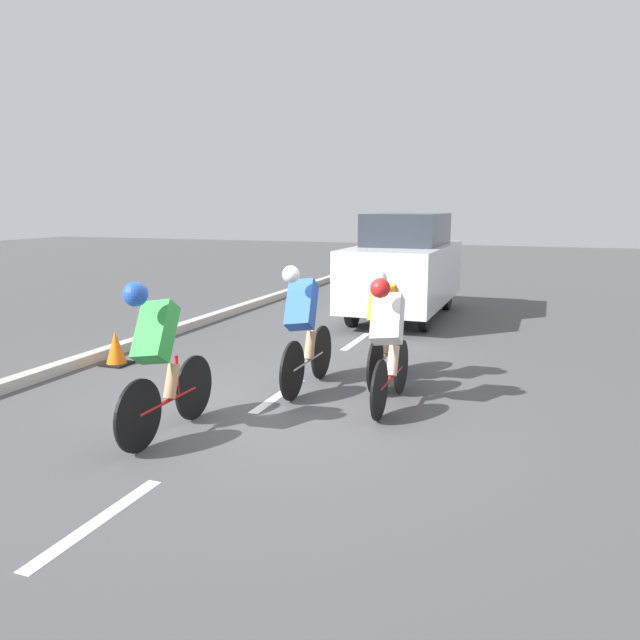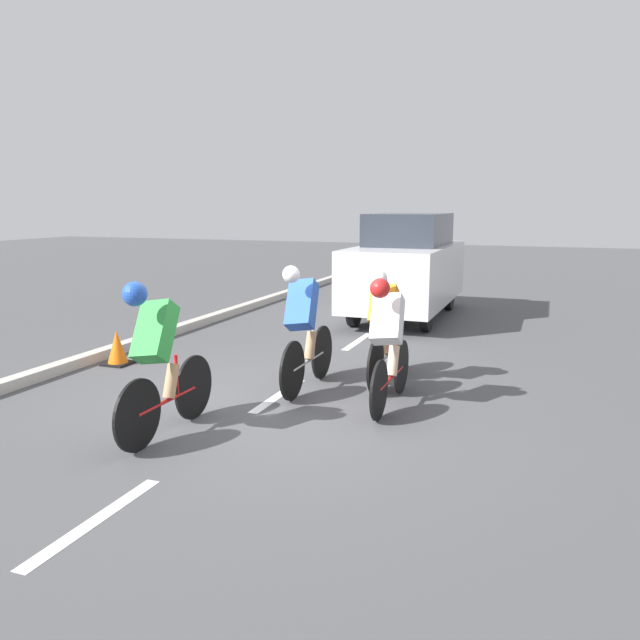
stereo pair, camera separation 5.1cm
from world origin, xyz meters
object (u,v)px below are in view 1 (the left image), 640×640
(cyclist_green, at_px, (159,355))
(cyclist_orange, at_px, (384,323))
(cyclist_white, at_px, (388,339))
(traffic_cone, at_px, (116,349))
(support_car, at_px, (405,266))
(cyclist_blue, at_px, (304,326))

(cyclist_green, xyz_separation_m, cyclist_orange, (-1.57, -2.54, -0.04))
(cyclist_white, height_order, traffic_cone, cyclist_white)
(cyclist_green, distance_m, cyclist_orange, 2.99)
(cyclist_white, distance_m, cyclist_green, 2.47)
(support_car, relative_size, traffic_cone, 8.34)
(cyclist_white, height_order, cyclist_orange, cyclist_white)
(cyclist_green, xyz_separation_m, support_car, (-0.76, -7.33, 0.22))
(cyclist_white, xyz_separation_m, support_car, (1.09, -5.70, 0.26))
(cyclist_orange, xyz_separation_m, traffic_cone, (3.79, 0.39, -0.54))
(traffic_cone, bearing_deg, cyclist_orange, -174.06)
(cyclist_orange, relative_size, traffic_cone, 3.51)
(support_car, height_order, traffic_cone, support_car)
(cyclist_blue, height_order, support_car, support_car)
(cyclist_white, distance_m, cyclist_orange, 0.95)
(cyclist_orange, relative_size, support_car, 0.42)
(cyclist_white, relative_size, support_car, 0.41)
(cyclist_blue, relative_size, cyclist_orange, 0.98)
(cyclist_white, height_order, cyclist_green, cyclist_green)
(cyclist_white, distance_m, support_car, 5.81)
(cyclist_blue, relative_size, support_car, 0.41)
(cyclist_white, distance_m, cyclist_blue, 1.16)
(cyclist_blue, bearing_deg, support_car, -90.37)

